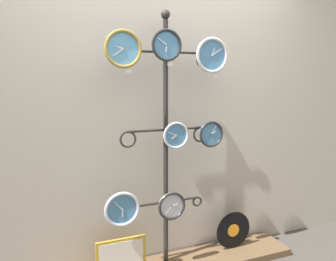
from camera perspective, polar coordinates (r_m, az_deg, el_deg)
The scene contains 14 objects.
shop_wall at distance 2.67m, azimuth -1.68°, elevation 5.75°, with size 4.40×0.04×2.80m.
display_stand at distance 2.66m, azimuth -0.41°, elevation -10.07°, with size 0.75×0.42×2.05m.
clock_top_left at distance 2.31m, azimuth -7.82°, elevation 13.91°, with size 0.26×0.04×0.26m.
clock_top_center at distance 2.44m, azimuth -0.27°, elevation 14.63°, with size 0.23×0.04×0.23m.
clock_top_right at distance 2.58m, azimuth 7.64°, elevation 12.84°, with size 0.27×0.04×0.27m.
clock_middle_center at distance 2.47m, azimuth 1.36°, elevation -0.85°, with size 0.21×0.04×0.21m.
clock_middle_right at distance 2.63m, azimuth 7.48°, elevation -0.63°, with size 0.21×0.04×0.21m.
clock_bottom_left at distance 2.48m, azimuth -8.00°, elevation -13.40°, with size 0.27×0.04×0.27m.
clock_bottom_center at distance 2.60m, azimuth 0.64°, elevation -12.99°, with size 0.23×0.04×0.23m.
vinyl_record at distance 3.07m, azimuth 11.31°, elevation -16.67°, with size 0.34×0.01×0.34m.
picture_frame at distance 2.72m, azimuth -8.13°, elevation -20.84°, with size 0.39×0.02×0.28m.
price_tag_upper at distance 2.31m, azimuth -6.85°, elevation 10.30°, with size 0.04×0.00×0.03m.
price_tag_mid at distance 2.44m, azimuth 0.46°, elevation 11.52°, with size 0.04×0.00×0.03m.
price_tag_lower at distance 2.59m, azimuth 8.31°, elevation 9.49°, with size 0.04×0.00×0.03m.
Camera 1 is at (-0.92, -1.93, 1.54)m, focal length 35.00 mm.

